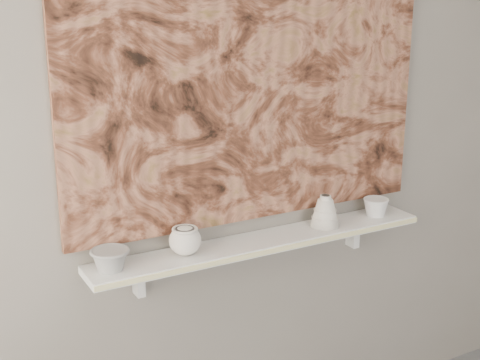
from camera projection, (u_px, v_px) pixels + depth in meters
wall_back at (252, 127)px, 2.54m from camera, size 3.60×0.00×3.60m
shelf at (263, 242)px, 2.58m from camera, size 1.40×0.18×0.03m
shelf_stripe at (276, 250)px, 2.50m from camera, size 1.40×0.01×0.02m
bracket_left at (138, 280)px, 2.43m from camera, size 0.03×0.06×0.12m
bracket_right at (353, 233)px, 2.88m from camera, size 0.03×0.06×0.12m
painting at (254, 78)px, 2.47m from camera, size 1.50×0.02×1.10m
house_motif at (349, 146)px, 2.76m from camera, size 0.09×0.00×0.08m
bowl_grey at (110, 259)px, 2.28m from camera, size 0.16×0.16×0.08m
cup_cream at (185, 241)px, 2.41m from camera, size 0.15×0.15×0.11m
bell_vessel at (325, 211)px, 2.69m from camera, size 0.15×0.15×0.13m
bowl_white at (376, 207)px, 2.82m from camera, size 0.13×0.13×0.08m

